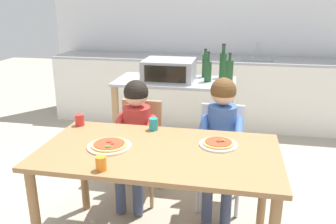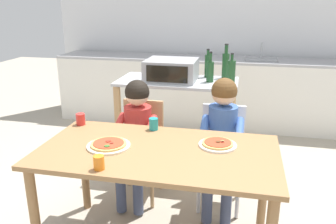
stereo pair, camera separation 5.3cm
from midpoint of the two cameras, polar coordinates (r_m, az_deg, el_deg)
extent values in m
plane|color=#A89E8C|center=(3.55, 2.37, -9.22)|extent=(11.87, 11.87, 0.00)
cube|color=silver|center=(4.99, 5.97, 14.79)|extent=(4.42, 0.12, 2.70)
cube|color=silver|center=(4.73, 5.13, 3.34)|extent=(3.98, 0.60, 0.86)
cube|color=#9E9EA3|center=(4.64, 5.29, 8.68)|extent=(3.98, 0.60, 0.03)
cube|color=gray|center=(4.62, 14.01, 8.35)|extent=(0.40, 0.33, 0.02)
cylinder|color=#B7BABF|center=(4.72, 14.05, 9.80)|extent=(0.02, 0.02, 0.20)
cube|color=#B7BABF|center=(3.25, 0.73, 5.04)|extent=(1.11, 0.55, 0.02)
cube|color=tan|center=(3.42, 0.70, -4.42)|extent=(1.02, 0.51, 0.02)
cube|color=tan|center=(3.29, -8.88, -3.25)|extent=(0.05, 0.05, 0.88)
cube|color=tan|center=(3.11, 9.26, -4.58)|extent=(0.05, 0.05, 0.88)
cube|color=tan|center=(3.71, -6.44, -0.68)|extent=(0.05, 0.05, 0.88)
cube|color=tan|center=(3.55, 9.58, -1.70)|extent=(0.05, 0.05, 0.88)
cube|color=#999BA0|center=(3.23, -0.26, 6.93)|extent=(0.46, 0.39, 0.19)
cube|color=black|center=(3.04, -1.01, 6.22)|extent=(0.37, 0.01, 0.15)
cylinder|color=black|center=(3.02, 1.99, 5.02)|extent=(0.02, 0.01, 0.02)
cylinder|color=#1E4723|center=(3.18, 6.08, 6.58)|extent=(0.07, 0.07, 0.18)
cylinder|color=#1E4723|center=(3.16, 6.16, 8.91)|extent=(0.03, 0.03, 0.08)
cylinder|color=black|center=(3.15, 6.19, 9.73)|extent=(0.03, 0.03, 0.01)
cylinder|color=#1E4723|center=(3.38, 5.64, 7.54)|extent=(0.06, 0.06, 0.21)
cylinder|color=#1E4723|center=(3.36, 5.71, 9.71)|extent=(0.03, 0.03, 0.04)
cylinder|color=black|center=(3.35, 5.72, 10.18)|extent=(0.03, 0.03, 0.01)
cylinder|color=#1E4723|center=(3.13, 9.50, 6.49)|extent=(0.07, 0.07, 0.21)
cylinder|color=#1E4723|center=(3.10, 9.62, 8.86)|extent=(0.03, 0.03, 0.05)
cylinder|color=black|center=(3.10, 9.66, 9.44)|extent=(0.03, 0.03, 0.01)
cylinder|color=#1E4723|center=(3.37, 8.55, 7.54)|extent=(0.07, 0.07, 0.23)
cylinder|color=#1E4723|center=(3.34, 8.67, 10.15)|extent=(0.03, 0.03, 0.08)
cylinder|color=black|center=(3.34, 8.71, 10.92)|extent=(0.04, 0.04, 0.01)
cube|color=olive|center=(2.19, -2.23, -6.51)|extent=(1.49, 0.80, 0.03)
cylinder|color=olive|center=(2.34, -21.48, -16.31)|extent=(0.06, 0.06, 0.70)
cylinder|color=olive|center=(2.85, -14.21, -9.09)|extent=(0.06, 0.06, 0.70)
cylinder|color=olive|center=(2.62, 14.80, -11.75)|extent=(0.06, 0.06, 0.70)
cube|color=tan|center=(2.90, -5.51, -6.15)|extent=(0.36, 0.36, 0.04)
cube|color=tan|center=(2.97, -4.75, -1.58)|extent=(0.34, 0.03, 0.38)
cylinder|color=tan|center=(2.84, -3.28, -11.69)|extent=(0.03, 0.03, 0.42)
cylinder|color=tan|center=(2.92, -9.11, -11.00)|extent=(0.03, 0.03, 0.42)
cylinder|color=tan|center=(3.09, -1.89, -9.00)|extent=(0.03, 0.03, 0.42)
cylinder|color=tan|center=(3.17, -7.25, -8.45)|extent=(0.03, 0.03, 0.42)
cube|color=silver|center=(2.80, 7.99, -7.17)|extent=(0.36, 0.36, 0.04)
cube|color=silver|center=(2.88, 8.35, -2.40)|extent=(0.34, 0.03, 0.38)
cylinder|color=silver|center=(2.77, 10.77, -12.80)|extent=(0.03, 0.03, 0.42)
cylinder|color=silver|center=(2.78, 4.44, -12.36)|extent=(0.03, 0.03, 0.42)
cylinder|color=silver|center=(3.03, 10.86, -9.92)|extent=(0.03, 0.03, 0.42)
cylinder|color=silver|center=(3.04, 5.13, -9.54)|extent=(0.03, 0.03, 0.42)
cube|color=#424C6B|center=(2.75, -4.96, -6.69)|extent=(0.10, 0.30, 0.10)
cylinder|color=#424C6B|center=(2.75, -5.58, -12.36)|extent=(0.08, 0.08, 0.44)
cube|color=#424C6B|center=(2.78, -7.75, -6.42)|extent=(0.10, 0.30, 0.10)
cylinder|color=#424C6B|center=(2.79, -8.40, -12.00)|extent=(0.08, 0.08, 0.44)
cylinder|color=#BC332D|center=(2.69, -3.61, -2.62)|extent=(0.06, 0.26, 0.15)
cylinder|color=#BC332D|center=(2.76, -8.83, -2.23)|extent=(0.06, 0.26, 0.15)
cylinder|color=#BC332D|center=(2.82, -5.64, -2.36)|extent=(0.22, 0.22, 0.33)
sphere|color=beige|center=(2.74, -5.81, 2.89)|extent=(0.19, 0.19, 0.19)
sphere|color=black|center=(2.74, -5.82, 3.23)|extent=(0.19, 0.19, 0.19)
cube|color=#424C6B|center=(2.66, 9.36, -7.76)|extent=(0.10, 0.30, 0.10)
cylinder|color=#424C6B|center=(2.66, 8.98, -13.63)|extent=(0.08, 0.08, 0.44)
cube|color=#424C6B|center=(2.66, 6.32, -7.56)|extent=(0.10, 0.30, 0.10)
cylinder|color=#424C6B|center=(2.66, 5.88, -13.42)|extent=(0.08, 0.08, 0.44)
cylinder|color=#3D60A8|center=(2.60, 10.96, -2.96)|extent=(0.06, 0.26, 0.15)
cylinder|color=#3D60A8|center=(2.62, 5.26, -2.60)|extent=(0.06, 0.26, 0.15)
cylinder|color=#3D60A8|center=(2.71, 8.20, -2.79)|extent=(0.22, 0.22, 0.38)
sphere|color=beige|center=(2.62, 8.48, 3.16)|extent=(0.18, 0.18, 0.18)
sphere|color=brown|center=(2.62, 8.50, 3.51)|extent=(0.19, 0.19, 0.19)
cylinder|color=beige|center=(2.24, -10.26, -5.57)|extent=(0.28, 0.28, 0.01)
cylinder|color=tan|center=(2.24, -10.28, -5.29)|extent=(0.23, 0.23, 0.01)
cylinder|color=#B23D23|center=(2.24, -10.29, -5.10)|extent=(0.19, 0.19, 0.00)
cylinder|color=#386628|center=(2.18, -10.51, -5.60)|extent=(0.03, 0.03, 0.01)
cylinder|color=maroon|center=(2.25, -10.33, -4.82)|extent=(0.03, 0.03, 0.01)
cylinder|color=maroon|center=(2.22, -9.77, -5.13)|extent=(0.02, 0.02, 0.01)
cylinder|color=white|center=(2.25, 7.58, -5.32)|extent=(0.24, 0.24, 0.01)
cylinder|color=tan|center=(2.25, 7.59, -5.04)|extent=(0.20, 0.20, 0.01)
cylinder|color=#B23D23|center=(2.25, 7.60, -4.85)|extent=(0.17, 0.17, 0.00)
cylinder|color=maroon|center=(2.25, 8.33, -4.78)|extent=(0.02, 0.02, 0.01)
cylinder|color=#DBC666|center=(2.25, 8.34, -4.69)|extent=(0.02, 0.02, 0.01)
cylinder|color=#563319|center=(2.24, 7.63, -4.79)|extent=(0.03, 0.03, 0.01)
cylinder|color=orange|center=(1.96, -11.69, -8.24)|extent=(0.06, 0.06, 0.08)
cylinder|color=teal|center=(2.49, -3.02, -2.00)|extent=(0.07, 0.07, 0.09)
cylinder|color=red|center=(2.66, -14.84, -1.26)|extent=(0.07, 0.07, 0.08)
camera|label=1|loc=(0.03, -90.63, -0.21)|focal=37.19mm
camera|label=2|loc=(0.03, 89.37, 0.21)|focal=37.19mm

